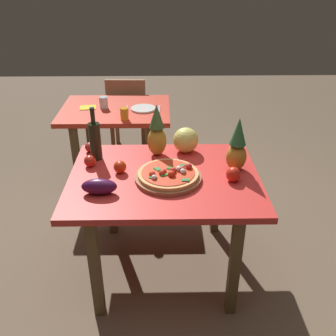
# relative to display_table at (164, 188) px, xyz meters

# --- Properties ---
(ground_plane) EXTENTS (10.00, 10.00, 0.00)m
(ground_plane) POSITION_rel_display_table_xyz_m (0.00, 0.00, -0.64)
(ground_plane) COLOR brown
(display_table) EXTENTS (1.16, 0.89, 0.73)m
(display_table) POSITION_rel_display_table_xyz_m (0.00, 0.00, 0.00)
(display_table) COLOR brown
(display_table) RESTS_ON ground_plane
(background_table) EXTENTS (0.96, 0.74, 0.73)m
(background_table) POSITION_rel_display_table_xyz_m (-0.43, 1.21, -0.02)
(background_table) COLOR brown
(background_table) RESTS_ON ground_plane
(dining_chair) EXTENTS (0.41, 0.41, 0.85)m
(dining_chair) POSITION_rel_display_table_xyz_m (-0.37, 1.81, -0.16)
(dining_chair) COLOR #905B3B
(dining_chair) RESTS_ON ground_plane
(pizza_board) EXTENTS (0.40, 0.40, 0.02)m
(pizza_board) POSITION_rel_display_table_xyz_m (0.02, -0.05, 0.10)
(pizza_board) COLOR #905B3B
(pizza_board) RESTS_ON display_table
(pizza) EXTENTS (0.36, 0.36, 0.06)m
(pizza) POSITION_rel_display_table_xyz_m (0.03, -0.05, 0.13)
(pizza) COLOR #E5A35E
(pizza) RESTS_ON pizza_board
(wine_bottle) EXTENTS (0.08, 0.08, 0.35)m
(wine_bottle) POSITION_rel_display_table_xyz_m (-0.44, 0.23, 0.23)
(wine_bottle) COLOR black
(wine_bottle) RESTS_ON display_table
(pineapple_left) EXTENTS (0.13, 0.13, 0.35)m
(pineapple_left) POSITION_rel_display_table_xyz_m (-0.04, 0.29, 0.25)
(pineapple_left) COLOR gold
(pineapple_left) RESTS_ON display_table
(pineapple_right) EXTENTS (0.13, 0.13, 0.34)m
(pineapple_right) POSITION_rel_display_table_xyz_m (0.45, 0.08, 0.24)
(pineapple_right) COLOR #C27F2B
(pineapple_right) RESTS_ON display_table
(melon) EXTENTS (0.17, 0.17, 0.17)m
(melon) POSITION_rel_display_table_xyz_m (0.15, 0.33, 0.18)
(melon) COLOR #DBCF61
(melon) RESTS_ON display_table
(bell_pepper) EXTENTS (0.09, 0.09, 0.09)m
(bell_pepper) POSITION_rel_display_table_xyz_m (0.41, -0.07, 0.13)
(bell_pepper) COLOR red
(bell_pepper) RESTS_ON display_table
(eggplant) EXTENTS (0.20, 0.09, 0.09)m
(eggplant) POSITION_rel_display_table_xyz_m (-0.36, -0.19, 0.14)
(eggplant) COLOR #461340
(eggplant) RESTS_ON display_table
(tomato_at_corner) EXTENTS (0.08, 0.08, 0.08)m
(tomato_at_corner) POSITION_rel_display_table_xyz_m (-0.47, 0.13, 0.13)
(tomato_at_corner) COLOR red
(tomato_at_corner) RESTS_ON display_table
(tomato_beside_pepper) EXTENTS (0.07, 0.07, 0.07)m
(tomato_beside_pepper) POSITION_rel_display_table_xyz_m (-0.51, 0.34, 0.12)
(tomato_beside_pepper) COLOR red
(tomato_beside_pepper) RESTS_ON display_table
(tomato_near_board) EXTENTS (0.08, 0.08, 0.08)m
(tomato_near_board) POSITION_rel_display_table_xyz_m (-0.27, 0.04, 0.13)
(tomato_near_board) COLOR red
(tomato_near_board) RESTS_ON display_table
(drinking_glass_juice) EXTENTS (0.07, 0.07, 0.10)m
(drinking_glass_juice) POSITION_rel_display_table_xyz_m (-0.32, 0.93, 0.14)
(drinking_glass_juice) COLOR orange
(drinking_glass_juice) RESTS_ON background_table
(drinking_glass_water) EXTENTS (0.07, 0.07, 0.10)m
(drinking_glass_water) POSITION_rel_display_table_xyz_m (-0.53, 1.22, 0.14)
(drinking_glass_water) COLOR silver
(drinking_glass_water) RESTS_ON background_table
(dinner_plate) EXTENTS (0.22, 0.22, 0.02)m
(dinner_plate) POSITION_rel_display_table_xyz_m (-0.17, 1.17, 0.10)
(dinner_plate) COLOR white
(dinner_plate) RESTS_ON background_table
(fork_utensil) EXTENTS (0.03, 0.18, 0.01)m
(fork_utensil) POSITION_rel_display_table_xyz_m (-0.31, 1.17, 0.09)
(fork_utensil) COLOR silver
(fork_utensil) RESTS_ON background_table
(knife_utensil) EXTENTS (0.02, 0.18, 0.01)m
(knife_utensil) POSITION_rel_display_table_xyz_m (-0.03, 1.17, 0.09)
(knife_utensil) COLOR silver
(knife_utensil) RESTS_ON background_table
(napkin_folded) EXTENTS (0.16, 0.14, 0.01)m
(napkin_folded) POSITION_rel_display_table_xyz_m (-0.67, 1.22, 0.09)
(napkin_folded) COLOR yellow
(napkin_folded) RESTS_ON background_table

